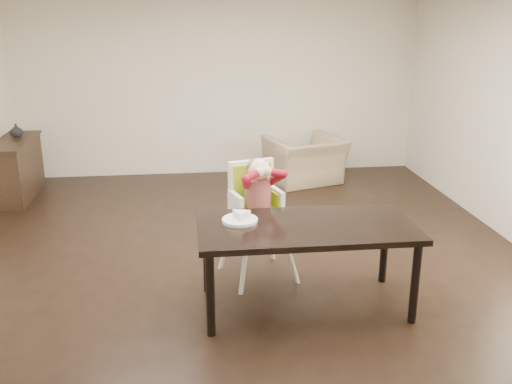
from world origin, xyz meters
TOP-DOWN VIEW (x-y plane):
  - ground at (0.00, 0.00)m, footprint 7.00×7.00m
  - room_walls at (0.00, 0.00)m, footprint 6.02×7.02m
  - dining_table at (0.47, -0.79)m, footprint 1.80×0.90m
  - high_chair at (0.13, -0.15)m, footprint 0.60×0.60m
  - plate at (-0.07, -0.66)m, footprint 0.39×0.39m
  - armchair at (1.20, 2.80)m, footprint 1.17×0.94m
  - sideboard at (-2.78, 2.57)m, footprint 0.44×1.26m
  - vase at (-2.78, 2.78)m, footprint 0.22×0.22m

SIDE VIEW (x-z plane):
  - ground at x=0.00m, z-range 0.00..0.00m
  - sideboard at x=-2.78m, z-range 0.00..0.79m
  - armchair at x=1.20m, z-range 0.00..0.89m
  - dining_table at x=0.47m, z-range 0.30..1.05m
  - plate at x=-0.07m, z-range 0.74..0.82m
  - high_chair at x=0.13m, z-range 0.24..1.41m
  - vase at x=-2.78m, z-range 0.79..0.96m
  - room_walls at x=0.00m, z-range 0.50..3.21m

